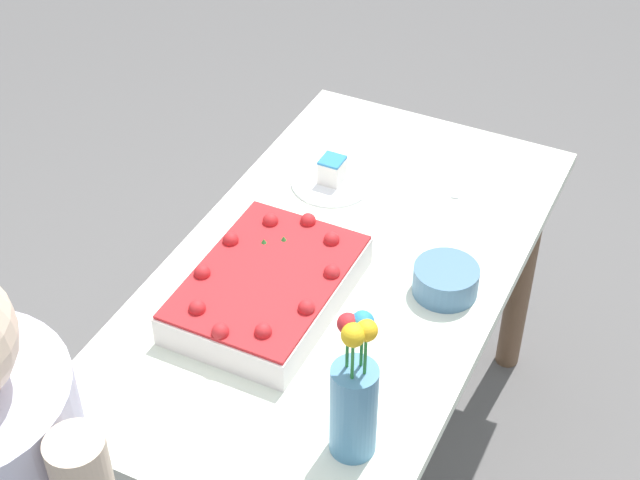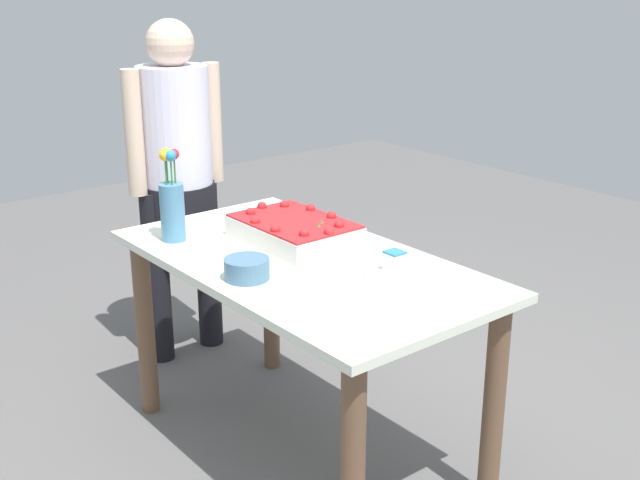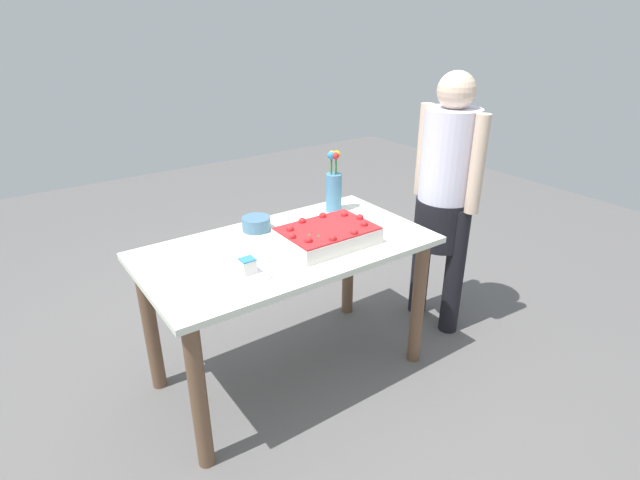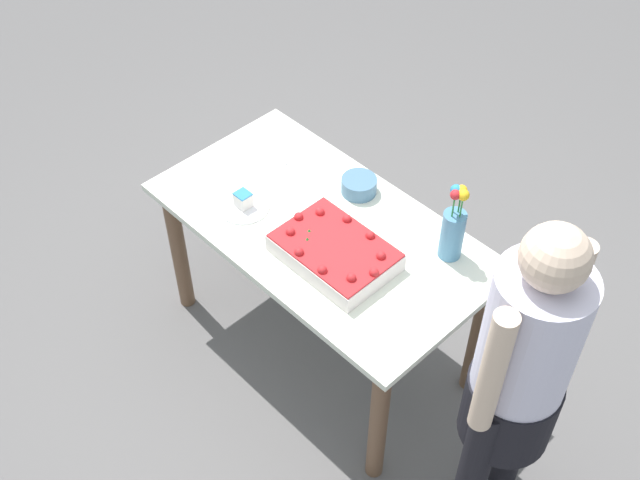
{
  "view_description": "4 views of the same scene",
  "coord_description": "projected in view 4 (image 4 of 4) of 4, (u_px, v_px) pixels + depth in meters",
  "views": [
    {
      "loc": [
        1.52,
        0.69,
        2.23
      ],
      "look_at": [
        0.05,
        -0.02,
        0.87
      ],
      "focal_mm": 55.0,
      "sensor_mm": 36.0,
      "label": 1
    },
    {
      "loc": [
        -2.02,
        1.54,
        1.68
      ],
      "look_at": [
        0.02,
        -0.1,
        0.79
      ],
      "focal_mm": 45.0,
      "sensor_mm": 36.0,
      "label": 2
    },
    {
      "loc": [
        -1.11,
        -1.84,
        1.76
      ],
      "look_at": [
        0.14,
        -0.07,
        0.76
      ],
      "focal_mm": 28.0,
      "sensor_mm": 36.0,
      "label": 3
    },
    {
      "loc": [
        1.6,
        -1.55,
        2.97
      ],
      "look_at": [
        0.12,
        -0.13,
        0.84
      ],
      "focal_mm": 45.0,
      "sensor_mm": 36.0,
      "label": 4
    }
  ],
  "objects": [
    {
      "name": "cake_knife",
      "position": [
        269.0,
        156.0,
        3.43
      ],
      "size": [
        0.19,
        0.06,
        0.0
      ],
      "primitive_type": "cube",
      "rotation": [
        0.0,
        0.0,
        3.34
      ],
      "color": "silver",
      "rests_on": "dining_table"
    },
    {
      "name": "sheet_cake",
      "position": [
        335.0,
        252.0,
        2.99
      ],
      "size": [
        0.44,
        0.31,
        0.1
      ],
      "color": "silver",
      "rests_on": "dining_table"
    },
    {
      "name": "serving_plate_with_slice",
      "position": [
        244.0,
        204.0,
        3.2
      ],
      "size": [
        0.21,
        0.21,
        0.07
      ],
      "color": "white",
      "rests_on": "dining_table"
    },
    {
      "name": "ground_plane",
      "position": [
        321.0,
        340.0,
        3.68
      ],
      "size": [
        8.0,
        8.0,
        0.0
      ],
      "primitive_type": "plane",
      "color": "#5D5B5A"
    },
    {
      "name": "dining_table",
      "position": [
        322.0,
        248.0,
        3.24
      ],
      "size": [
        1.38,
        0.75,
        0.75
      ],
      "color": "silver",
      "rests_on": "ground_plane"
    },
    {
      "name": "flower_vase",
      "position": [
        453.0,
        229.0,
        2.94
      ],
      "size": [
        0.09,
        0.09,
        0.34
      ],
      "color": "teal",
      "rests_on": "dining_table"
    },
    {
      "name": "fruit_bowl",
      "position": [
        359.0,
        185.0,
        3.25
      ],
      "size": [
        0.15,
        0.15,
        0.07
      ],
      "primitive_type": "cylinder",
      "color": "#497191",
      "rests_on": "dining_table"
    },
    {
      "name": "person_standing",
      "position": [
        520.0,
        373.0,
        2.53
      ],
      "size": [
        0.31,
        0.45,
        1.49
      ],
      "rotation": [
        0.0,
        0.0,
        3.14
      ],
      "color": "black",
      "rests_on": "ground_plane"
    }
  ]
}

